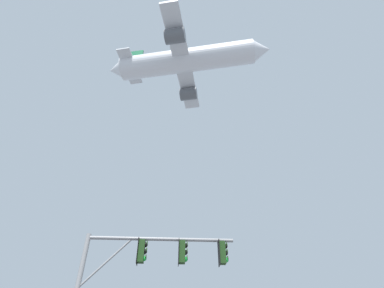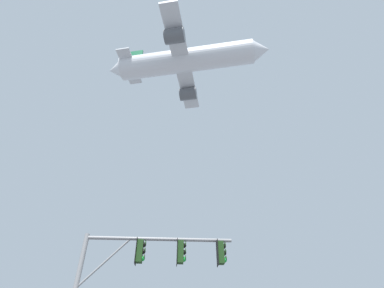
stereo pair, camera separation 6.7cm
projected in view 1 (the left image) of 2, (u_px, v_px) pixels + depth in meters
name	position (u px, v px, depth m)	size (l,w,h in m)	color
signal_pole_near	(143.00, 268.00, 11.73)	(6.23, 0.67, 5.99)	gray
airplane	(186.00, 61.00, 44.97)	(25.13, 19.41, 6.84)	white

